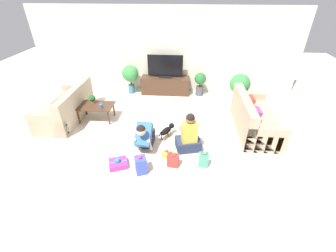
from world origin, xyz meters
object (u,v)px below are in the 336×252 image
Objects in this scene: coffee_table at (96,107)px; tv at (165,68)px; gift_bag_b at (204,160)px; potted_plant_back_right at (200,82)px; person_kneeling at (145,136)px; sofa_right at (253,119)px; gift_bag_a at (173,160)px; mug at (101,106)px; potted_plant_corner_right at (240,85)px; dog at (167,130)px; person_sitting at (189,136)px; sofa_left at (67,108)px; gift_box_c at (141,165)px; gift_box_b at (167,154)px; potted_plant_back_left at (130,75)px; tabletop_plant at (92,99)px; tv_console at (165,85)px; gift_box_a at (118,163)px.

tv is at bearing 47.73° from coffee_table.
potted_plant_back_right is at bearing 89.18° from gift_bag_b.
person_kneeling reaches higher than coffee_table.
sofa_right is 6.03× the size of gift_bag_a.
mug is (0.20, -0.10, 0.09)m from coffee_table.
potted_plant_corner_right reaches higher than dog.
tv is 3.70m from gift_bag_b.
person_sitting is at bearing -24.20° from coffee_table.
mug is at bearing 88.90° from sofa_right.
gift_bag_b is (1.07, -3.47, -0.70)m from tv.
sofa_left is 2.08× the size of person_sitting.
gift_box_b is at bearing 48.16° from gift_box_c.
gift_box_c is (-0.13, -3.74, -0.69)m from tv.
potted_plant_back_left is at bearing 79.37° from mug.
potted_plant_back_left reaches higher than gift_box_c.
person_sitting is (0.94, 0.07, -0.01)m from person_kneeling.
tabletop_plant reaches higher than coffee_table.
tv_console is 4.40× the size of gift_bag_b.
potted_plant_back_right reaches higher than coffee_table.
person_sitting is at bearing -75.29° from tv_console.
tv is 4.95× the size of tabletop_plant.
tabletop_plant is at bearing -150.16° from potted_plant_back_right.
potted_plant_back_left is 2.87m from dog.
potted_plant_corner_right is 4.63× the size of gift_box_b.
sofa_right is 2.07× the size of potted_plant_back_left.
gift_box_b is 0.70m from gift_box_c.
dog is at bearing -83.80° from tv.
potted_plant_corner_right is at bearing 14.06° from tabletop_plant.
potted_plant_back_right reaches higher than gift_box_c.
sofa_right is 1.95m from gift_bag_b.
potted_plant_back_left reaches higher than gift_bag_b.
tv is 2.49m from tabletop_plant.
coffee_table is 4.11× the size of tabletop_plant.
tabletop_plant is at bearing 121.31° from gift_box_a.
sofa_left is 3.90m from gift_bag_b.
tv_console is at bearing 177.45° from potted_plant_back_right.
tabletop_plant is at bearing 144.28° from gift_box_b.
gift_box_a is 1.02m from gift_box_b.
gift_box_a is (-2.99, -1.59, -0.24)m from sofa_right.
tv_console is 2.35m from potted_plant_corner_right.
gift_bag_a is 2.62× the size of mug.
person_sitting reaches higher than gift_bag_b.
tv is at bearing 52.72° from mug.
potted_plant_back_right reaches higher than gift_box_b.
sofa_right reaches higher than tv_console.
dog is (-1.94, -1.80, -0.45)m from potted_plant_corner_right.
person_sitting reaches higher than tabletop_plant.
gift_bag_a is (0.47, -3.52, -0.12)m from tv_console.
potted_plant_corner_right is 3.02m from gift_bag_b.
sofa_right is 15.84× the size of mug.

